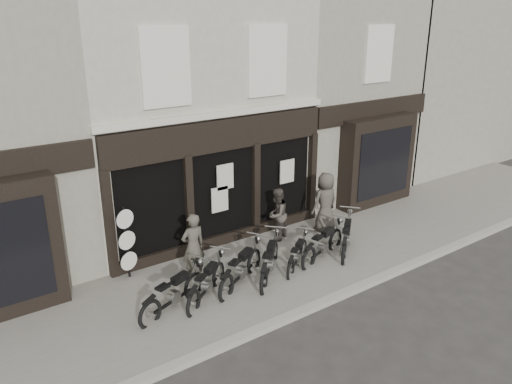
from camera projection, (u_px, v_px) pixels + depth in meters
ground_plane at (285, 286)px, 12.94m from camera, size 90.00×90.00×0.00m
pavement at (264, 270)px, 13.61m from camera, size 30.00×4.20×0.12m
kerb at (317, 305)px, 11.96m from camera, size 30.00×0.25×0.13m
central_building at (172, 99)px, 16.14m from camera, size 7.30×6.22×8.34m
neighbour_right at (318, 85)px, 19.60m from camera, size 5.60×6.73×8.34m
filler_right at (442, 71)px, 24.15m from camera, size 11.00×6.00×8.20m
motorcycle_0 at (174, 296)px, 11.68m from camera, size 2.10×1.08×1.06m
motorcycle_1 at (207, 285)px, 12.17m from camera, size 1.86×1.45×1.02m
motorcycle_2 at (241, 271)px, 12.78m from camera, size 2.08×1.38×1.10m
motorcycle_3 at (270, 264)px, 13.16m from camera, size 1.86×1.75×1.10m
motorcycle_4 at (297, 257)px, 13.71m from camera, size 1.65×1.26×0.90m
motorcycle_5 at (323, 246)px, 14.18m from camera, size 2.15×0.98×1.07m
motorcycle_6 at (346, 239)px, 14.63m from camera, size 1.90×1.68×1.09m
man_left at (193, 247)px, 12.81m from camera, size 0.66×0.43×1.80m
man_centre at (277, 215)px, 15.09m from camera, size 0.99×0.90×1.65m
man_right at (325, 202)px, 15.74m from camera, size 0.94×0.61×1.91m
advert_sign_post at (127, 246)px, 12.85m from camera, size 0.50×0.33×2.09m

